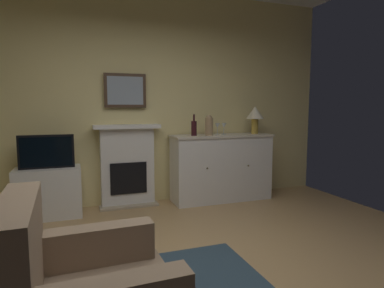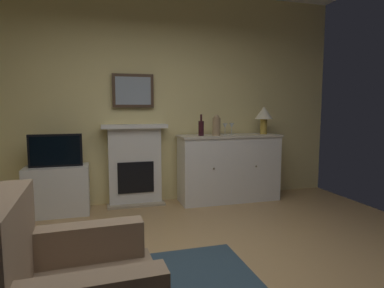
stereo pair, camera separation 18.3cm
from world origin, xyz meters
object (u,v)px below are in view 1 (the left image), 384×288
table_lamp (255,115)px  wine_glass_center (224,126)px  tv_cabinet (49,192)px  tv_set (47,152)px  wine_bottle (194,128)px  wine_glass_left (217,126)px  framed_picture (125,91)px  fireplace_unit (127,165)px  sideboard_cabinet (221,167)px  vase_decorative (209,125)px

table_lamp → wine_glass_center: bearing=179.2°
tv_cabinet → tv_set: tv_set is taller
table_lamp → wine_bottle: table_lamp is taller
wine_glass_left → wine_bottle: bearing=-178.7°
table_lamp → framed_picture: bearing=173.1°
fireplace_unit → wine_glass_center: bearing=-7.2°
sideboard_cabinet → wine_glass_center: 0.59m
sideboard_cabinet → wine_glass_left: (-0.07, -0.02, 0.59)m
framed_picture → sideboard_cabinet: bearing=-9.7°
sideboard_cabinet → wine_glass_left: 0.60m
wine_glass_center → tv_set: wine_glass_center is taller
table_lamp → wine_bottle: (-0.96, -0.02, -0.17)m
sideboard_cabinet → table_lamp: bearing=0.0°
tv_cabinet → fireplace_unit: bearing=9.4°
sideboard_cabinet → wine_bottle: wine_bottle is taller
wine_bottle → tv_cabinet: bearing=178.8°
wine_glass_left → wine_glass_center: bearing=11.5°
wine_bottle → wine_glass_center: wine_bottle is taller
wine_bottle → wine_glass_center: (0.46, 0.03, 0.01)m
vase_decorative → table_lamp: bearing=3.8°
vase_decorative → tv_set: vase_decorative is taller
wine_glass_left → tv_set: (-2.21, 0.01, -0.26)m
table_lamp → tv_cabinet: bearing=179.7°
framed_picture → tv_cabinet: framed_picture is taller
wine_bottle → wine_glass_center: 0.46m
wine_glass_left → tv_cabinet: size_ratio=0.22×
vase_decorative → framed_picture: bearing=166.0°
fireplace_unit → framed_picture: size_ratio=2.00×
wine_glass_center → wine_glass_left: bearing=-168.5°
wine_bottle → wine_glass_left: (0.35, 0.01, 0.01)m
tv_set → wine_glass_left: bearing=-0.2°
sideboard_cabinet → table_lamp: size_ratio=3.60×
sideboard_cabinet → tv_set: 2.30m
framed_picture → tv_set: bearing=-166.7°
framed_picture → tv_cabinet: bearing=-168.0°
wine_glass_center → vase_decorative: size_ratio=0.59×
tv_cabinet → wine_bottle: bearing=-1.2°
framed_picture → fireplace_unit: bearing=-90.0°
fireplace_unit → tv_cabinet: fireplace_unit is taller
table_lamp → tv_cabinet: 2.96m
wine_glass_center → tv_set: (-2.32, -0.02, -0.26)m
framed_picture → vase_decorative: size_ratio=1.96×
sideboard_cabinet → tv_set: tv_set is taller
fireplace_unit → wine_bottle: bearing=-12.8°
vase_decorative → tv_set: 2.09m
sideboard_cabinet → vase_decorative: bearing=-166.7°
table_lamp → tv_set: table_lamp is taller
sideboard_cabinet → table_lamp: (0.54, 0.00, 0.75)m
table_lamp → tv_set: (-2.82, -0.01, -0.42)m
wine_bottle → tv_set: wine_bottle is taller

